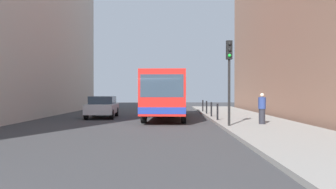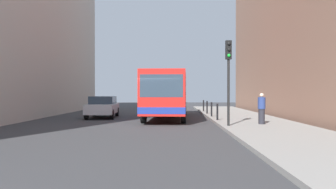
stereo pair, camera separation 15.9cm
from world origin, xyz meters
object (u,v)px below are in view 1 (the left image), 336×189
traffic_light (229,66)px  bollard_mid (211,109)px  pedestrian_near_signal (262,109)px  car_beside_bus (102,106)px  bollard_far (207,107)px  bollard_farthest (203,106)px  bollard_near (218,112)px  bus (167,93)px

traffic_light → bollard_mid: (-0.10, 6.33, -2.38)m
traffic_light → pedestrian_near_signal: bearing=25.4°
car_beside_bus → bollard_mid: size_ratio=4.72×
bollard_far → bollard_farthest: 2.99m
traffic_light → bollard_near: size_ratio=4.32×
bollard_mid → bus: bearing=169.5°
bus → pedestrian_near_signal: size_ratio=7.07×
car_beside_bus → pedestrian_near_signal: 11.26m
bollard_far → traffic_light: bearing=-89.4°
bus → traffic_light: (3.05, -6.87, 1.28)m
bus → bollard_near: 4.74m
bus → bollard_mid: bus is taller
bollard_farthest → traffic_light: bearing=-89.5°
car_beside_bus → bollard_farthest: bearing=-148.0°
traffic_light → bollard_near: (-0.10, 3.33, -2.38)m
traffic_light → pedestrian_near_signal: size_ratio=2.61×
bollard_mid → bollard_farthest: size_ratio=1.00×
bus → bollard_farthest: size_ratio=11.70×
car_beside_bus → pedestrian_near_signal: (9.34, -6.28, 0.14)m
bus → bollard_farthest: bus is taller
bollard_mid → bollard_far: 2.99m
bollard_far → bollard_farthest: same height
car_beside_bus → bollard_near: size_ratio=4.72×
bollard_near → bollard_mid: 2.99m
car_beside_bus → bollard_farthest: size_ratio=4.72×
bollard_near → pedestrian_near_signal: size_ratio=0.60×
bollard_near → pedestrian_near_signal: 3.14m
bollard_near → bollard_farthest: size_ratio=1.00×
bollard_near → car_beside_bus: bearing=152.9°
traffic_light → car_beside_bus: bearing=136.5°
traffic_light → pedestrian_near_signal: (1.81, 0.86, -2.08)m
pedestrian_near_signal → bollard_farthest: bearing=-90.1°
bollard_mid → pedestrian_near_signal: size_ratio=0.60×
bollard_mid → bollard_farthest: (0.00, 5.99, 0.00)m
bus → pedestrian_near_signal: bus is taller
bollard_near → bollard_farthest: same height
bollard_far → pedestrian_near_signal: (1.91, -8.46, 0.30)m
car_beside_bus → bollard_farthest: car_beside_bus is taller
bollard_near → bollard_mid: bearing=90.0°
bollard_near → bollard_far: size_ratio=1.00×
bollard_mid → pedestrian_near_signal: 5.80m
pedestrian_near_signal → bollard_near: bearing=-61.8°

